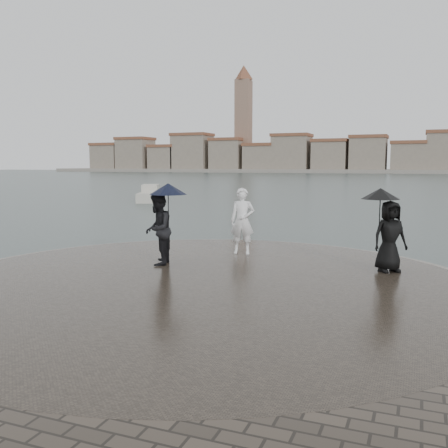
% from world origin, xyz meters
% --- Properties ---
extents(ground, '(400.00, 400.00, 0.00)m').
position_xyz_m(ground, '(0.00, 0.00, 0.00)').
color(ground, '#2B3835').
rests_on(ground, ground).
extents(kerb_ring, '(12.50, 12.50, 0.32)m').
position_xyz_m(kerb_ring, '(0.00, 3.50, 0.16)').
color(kerb_ring, gray).
rests_on(kerb_ring, ground).
extents(quay_tip, '(11.90, 11.90, 0.36)m').
position_xyz_m(quay_tip, '(0.00, 3.50, 0.18)').
color(quay_tip, '#2D261E').
rests_on(quay_tip, ground).
extents(statue, '(0.75, 0.58, 1.85)m').
position_xyz_m(statue, '(-0.28, 6.91, 1.29)').
color(statue, white).
rests_on(statue, quay_tip).
extents(visitor_left, '(1.18, 1.09, 2.04)m').
position_xyz_m(visitor_left, '(-1.67, 4.69, 1.45)').
color(visitor_left, black).
rests_on(visitor_left, quay_tip).
extents(visitor_right, '(1.20, 1.01, 1.95)m').
position_xyz_m(visitor_right, '(3.64, 5.99, 1.43)').
color(visitor_right, black).
rests_on(visitor_right, quay_tip).
extents(far_skyline, '(260.00, 20.00, 37.00)m').
position_xyz_m(far_skyline, '(-6.29, 160.71, 5.61)').
color(far_skyline, gray).
rests_on(far_skyline, ground).
extents(boats, '(32.65, 20.52, 1.50)m').
position_xyz_m(boats, '(-1.40, 36.29, 0.38)').
color(boats, beige).
rests_on(boats, ground).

